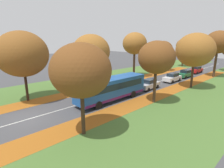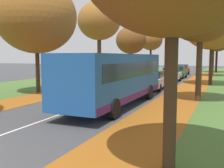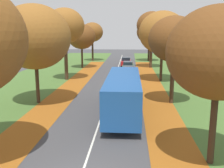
{
  "view_description": "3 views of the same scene",
  "coord_description": "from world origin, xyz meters",
  "px_view_note": "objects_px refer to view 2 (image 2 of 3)",
  "views": [
    {
      "loc": [
        17.56,
        -4.98,
        7.77
      ],
      "look_at": [
        1.66,
        9.98,
        2.21
      ],
      "focal_mm": 28.0,
      "sensor_mm": 36.0,
      "label": 1
    },
    {
      "loc": [
        7.36,
        -4.02,
        2.84
      ],
      "look_at": [
        1.24,
        10.23,
        1.21
      ],
      "focal_mm": 42.0,
      "sensor_mm": 36.0,
      "label": 2
    },
    {
      "loc": [
        2.14,
        -9.83,
        6.46
      ],
      "look_at": [
        0.75,
        9.98,
        2.36
      ],
      "focal_mm": 42.0,
      "sensor_mm": 36.0,
      "label": 3
    }
  ],
  "objects_px": {
    "tree_left_mid": "(99,21)",
    "car_white_following": "(171,75)",
    "tree_right_far": "(214,25)",
    "car_silver_lead": "(154,80)",
    "car_red_fourth_in_line": "(183,70)",
    "tree_right_mid": "(213,22)",
    "car_green_third_in_line": "(178,72)",
    "tree_left_far": "(131,40)",
    "tree_left_distant": "(151,40)",
    "tree_left_near": "(36,17)",
    "bus": "(116,76)",
    "tree_right_near": "(201,10)",
    "tree_right_distant": "(217,38)"
  },
  "relations": [
    {
      "from": "tree_right_far",
      "to": "car_white_following",
      "type": "height_order",
      "value": "tree_right_far"
    },
    {
      "from": "tree_right_mid",
      "to": "tree_left_distant",
      "type": "bearing_deg",
      "value": 118.65
    },
    {
      "from": "tree_left_near",
      "to": "tree_left_mid",
      "type": "distance_m",
      "value": 11.42
    },
    {
      "from": "tree_right_distant",
      "to": "bus",
      "type": "distance_m",
      "value": 36.77
    },
    {
      "from": "tree_left_near",
      "to": "tree_right_far",
      "type": "bearing_deg",
      "value": 63.38
    },
    {
      "from": "tree_left_distant",
      "to": "car_green_third_in_line",
      "type": "xyz_separation_m",
      "value": [
        7.72,
        -14.85,
        -5.21
      ]
    },
    {
      "from": "tree_left_far",
      "to": "bus",
      "type": "height_order",
      "value": "tree_left_far"
    },
    {
      "from": "tree_left_far",
      "to": "tree_left_distant",
      "type": "relative_size",
      "value": 0.93
    },
    {
      "from": "tree_left_distant",
      "to": "tree_right_mid",
      "type": "relative_size",
      "value": 0.91
    },
    {
      "from": "tree_left_mid",
      "to": "car_white_following",
      "type": "bearing_deg",
      "value": 10.85
    },
    {
      "from": "tree_right_mid",
      "to": "car_white_following",
      "type": "bearing_deg",
      "value": 159.37
    },
    {
      "from": "car_white_following",
      "to": "car_green_third_in_line",
      "type": "distance_m",
      "value": 5.59
    },
    {
      "from": "tree_right_far",
      "to": "bus",
      "type": "distance_m",
      "value": 27.11
    },
    {
      "from": "tree_left_mid",
      "to": "tree_right_distant",
      "type": "relative_size",
      "value": 1.1
    },
    {
      "from": "tree_left_near",
      "to": "tree_right_mid",
      "type": "bearing_deg",
      "value": 42.81
    },
    {
      "from": "tree_left_near",
      "to": "tree_left_mid",
      "type": "bearing_deg",
      "value": 90.82
    },
    {
      "from": "tree_right_distant",
      "to": "car_white_following",
      "type": "relative_size",
      "value": 1.99
    },
    {
      "from": "tree_left_far",
      "to": "car_red_fourth_in_line",
      "type": "height_order",
      "value": "tree_left_far"
    },
    {
      "from": "tree_right_far",
      "to": "car_green_third_in_line",
      "type": "relative_size",
      "value": 2.26
    },
    {
      "from": "tree_left_mid",
      "to": "tree_right_mid",
      "type": "xyz_separation_m",
      "value": [
        12.4,
        -0.04,
        -0.8
      ]
    },
    {
      "from": "tree_right_mid",
      "to": "car_silver_lead",
      "type": "xyz_separation_m",
      "value": [
        -4.32,
        -5.85,
        -5.35
      ]
    },
    {
      "from": "tree_right_far",
      "to": "car_red_fourth_in_line",
      "type": "height_order",
      "value": "tree_right_far"
    },
    {
      "from": "tree_left_far",
      "to": "tree_right_distant",
      "type": "height_order",
      "value": "tree_right_distant"
    },
    {
      "from": "tree_left_far",
      "to": "tree_left_distant",
      "type": "height_order",
      "value": "tree_left_distant"
    },
    {
      "from": "tree_left_mid",
      "to": "tree_left_far",
      "type": "height_order",
      "value": "tree_left_mid"
    },
    {
      "from": "tree_left_near",
      "to": "tree_right_far",
      "type": "xyz_separation_m",
      "value": [
        11.84,
        23.61,
        1.36
      ]
    },
    {
      "from": "tree_left_far",
      "to": "tree_right_far",
      "type": "height_order",
      "value": "tree_right_far"
    },
    {
      "from": "car_red_fourth_in_line",
      "to": "tree_right_mid",
      "type": "bearing_deg",
      "value": -71.15
    },
    {
      "from": "car_silver_lead",
      "to": "car_white_following",
      "type": "relative_size",
      "value": 1.01
    },
    {
      "from": "car_silver_lead",
      "to": "car_red_fourth_in_line",
      "type": "relative_size",
      "value": 1.01
    },
    {
      "from": "tree_right_far",
      "to": "bus",
      "type": "relative_size",
      "value": 0.92
    },
    {
      "from": "tree_right_far",
      "to": "tree_left_mid",
      "type": "bearing_deg",
      "value": -134.42
    },
    {
      "from": "tree_right_near",
      "to": "tree_right_distant",
      "type": "relative_size",
      "value": 0.91
    },
    {
      "from": "tree_right_distant",
      "to": "tree_right_mid",
      "type": "bearing_deg",
      "value": -89.71
    },
    {
      "from": "tree_right_distant",
      "to": "car_red_fourth_in_line",
      "type": "xyz_separation_m",
      "value": [
        -4.63,
        -8.42,
        -5.25
      ]
    },
    {
      "from": "tree_right_far",
      "to": "car_white_following",
      "type": "relative_size",
      "value": 2.27
    },
    {
      "from": "car_green_third_in_line",
      "to": "tree_left_near",
      "type": "bearing_deg",
      "value": -113.13
    },
    {
      "from": "tree_right_far",
      "to": "tree_left_near",
      "type": "bearing_deg",
      "value": -116.62
    },
    {
      "from": "tree_right_distant",
      "to": "bus",
      "type": "relative_size",
      "value": 0.81
    },
    {
      "from": "car_silver_lead",
      "to": "car_green_third_in_line",
      "type": "relative_size",
      "value": 1.0
    },
    {
      "from": "tree_left_distant",
      "to": "tree_right_far",
      "type": "xyz_separation_m",
      "value": [
        11.64,
        -9.76,
        1.22
      ]
    },
    {
      "from": "tree_left_mid",
      "to": "tree_right_near",
      "type": "bearing_deg",
      "value": -41.03
    },
    {
      "from": "tree_left_distant",
      "to": "tree_right_distant",
      "type": "bearing_deg",
      "value": 1.32
    },
    {
      "from": "tree_right_near",
      "to": "tree_left_far",
      "type": "bearing_deg",
      "value": 119.1
    },
    {
      "from": "tree_left_near",
      "to": "car_white_following",
      "type": "xyz_separation_m",
      "value": [
        7.98,
        12.93,
        -5.06
      ]
    },
    {
      "from": "car_white_following",
      "to": "tree_right_distant",
      "type": "bearing_deg",
      "value": 78.71
    },
    {
      "from": "car_silver_lead",
      "to": "car_green_third_in_line",
      "type": "height_order",
      "value": "same"
    },
    {
      "from": "tree_left_near",
      "to": "tree_right_distant",
      "type": "xyz_separation_m",
      "value": [
        12.12,
        33.64,
        0.19
      ]
    },
    {
      "from": "car_red_fourth_in_line",
      "to": "tree_left_far",
      "type": "bearing_deg",
      "value": -160.32
    },
    {
      "from": "tree_left_mid",
      "to": "car_green_third_in_line",
      "type": "height_order",
      "value": "tree_left_mid"
    }
  ]
}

